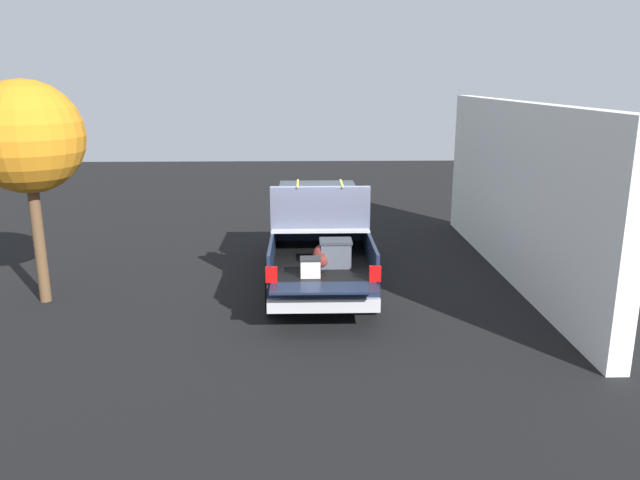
% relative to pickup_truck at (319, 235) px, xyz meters
% --- Properties ---
extents(ground_plane, '(40.00, 40.00, 0.00)m').
position_rel_pickup_truck_xyz_m(ground_plane, '(-0.37, 0.00, -0.96)').
color(ground_plane, black).
extents(pickup_truck, '(6.05, 2.06, 2.23)m').
position_rel_pickup_truck_xyz_m(pickup_truck, '(0.00, 0.00, 0.00)').
color(pickup_truck, '#162138').
rests_on(pickup_truck, ground_plane).
extents(building_facade, '(9.77, 0.36, 3.78)m').
position_rel_pickup_truck_xyz_m(building_facade, '(0.05, -4.26, 0.92)').
color(building_facade, white).
rests_on(building_facade, ground_plane).
extents(tree_background, '(2.09, 2.09, 4.25)m').
position_rel_pickup_truck_xyz_m(tree_background, '(-1.35, 5.42, 2.22)').
color(tree_background, brown).
rests_on(tree_background, ground_plane).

